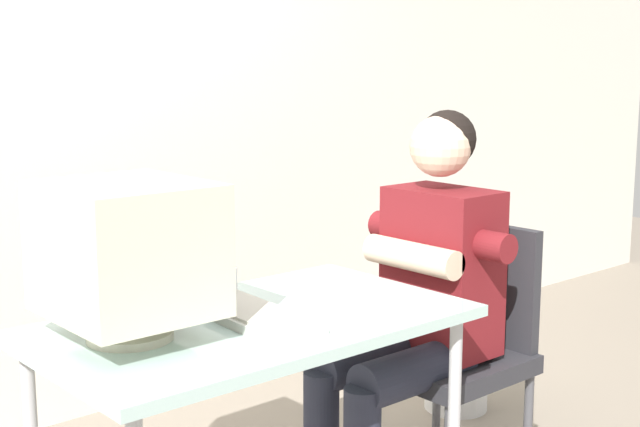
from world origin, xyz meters
TOP-DOWN VIEW (x-y plane):
  - wall_back at (0.30, 1.40)m, footprint 8.00×0.10m
  - desk at (0.00, 0.00)m, footprint 1.12×0.65m
  - crt_monitor at (-0.33, 0.05)m, footprint 0.36×0.39m
  - keyboard at (-0.01, -0.00)m, footprint 0.20×0.47m
  - office_chair at (0.86, 0.03)m, footprint 0.46×0.46m
  - person_seated at (0.66, 0.03)m, footprint 0.72×0.55m
  - potted_plant at (1.34, 0.43)m, footprint 0.55×0.58m
  - desk_mug at (0.05, 0.21)m, footprint 0.08×0.09m

SIDE VIEW (x-z plane):
  - potted_plant at x=1.34m, z-range -0.04..0.69m
  - office_chair at x=0.86m, z-range 0.06..0.92m
  - person_seated at x=0.66m, z-range 0.05..1.30m
  - desk at x=0.00m, z-range 0.30..1.05m
  - keyboard at x=-0.01m, z-range 0.74..0.77m
  - desk_mug at x=0.05m, z-range 0.74..0.83m
  - crt_monitor at x=-0.33m, z-range 0.77..1.15m
  - wall_back at x=0.30m, z-range 0.00..3.00m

